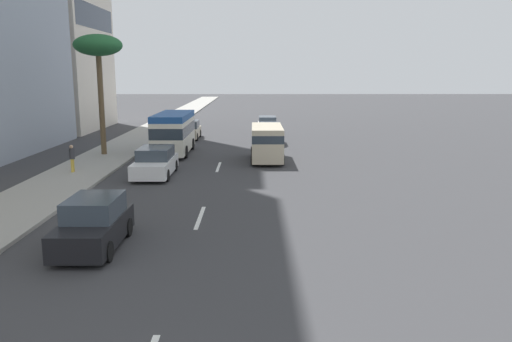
# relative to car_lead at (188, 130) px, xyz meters

# --- Properties ---
(ground_plane) EXTENTS (198.00, 198.00, 0.00)m
(ground_plane) POSITION_rel_car_lead_xyz_m (-6.63, -3.51, -0.74)
(ground_plane) COLOR #38383A
(sidewalk_right) EXTENTS (162.00, 3.81, 0.15)m
(sidewalk_right) POSITION_rel_car_lead_xyz_m (-6.63, 4.29, -0.66)
(sidewalk_right) COLOR #9E9B93
(sidewalk_right) RESTS_ON ground_plane
(lane_stripe_mid) EXTENTS (3.20, 0.16, 0.01)m
(lane_stripe_mid) POSITION_rel_car_lead_xyz_m (-24.44, -3.51, -0.73)
(lane_stripe_mid) COLOR silver
(lane_stripe_mid) RESTS_ON ground_plane
(lane_stripe_far) EXTENTS (3.20, 0.16, 0.01)m
(lane_stripe_far) POSITION_rel_car_lead_xyz_m (-13.49, -3.51, -0.73)
(lane_stripe_far) COLOR silver
(lane_stripe_far) RESTS_ON ground_plane
(car_lead) EXTENTS (4.22, 1.90, 1.55)m
(car_lead) POSITION_rel_car_lead_xyz_m (0.00, 0.00, 0.00)
(car_lead) COLOR beige
(car_lead) RESTS_ON ground_plane
(van_second) EXTENTS (5.09, 2.08, 2.27)m
(van_second) POSITION_rel_car_lead_xyz_m (-11.34, -6.52, 0.57)
(van_second) COLOR beige
(van_second) RESTS_ON ground_plane
(car_third) EXTENTS (4.01, 1.79, 1.67)m
(car_third) POSITION_rel_car_lead_xyz_m (-27.91, -0.42, 0.05)
(car_third) COLOR black
(car_third) RESTS_ON ground_plane
(car_fourth) EXTENTS (4.68, 1.97, 1.58)m
(car_fourth) POSITION_rel_car_lead_xyz_m (-16.11, -0.19, 0.01)
(car_fourth) COLOR white
(car_fourth) RESTS_ON ground_plane
(car_fifth) EXTENTS (4.41, 1.80, 1.62)m
(car_fifth) POSITION_rel_car_lead_xyz_m (3.74, -6.96, 0.03)
(car_fifth) COLOR white
(car_fifth) RESTS_ON ground_plane
(minibus_sixth) EXTENTS (6.72, 2.34, 2.86)m
(minibus_sixth) POSITION_rel_car_lead_xyz_m (-8.28, -0.03, 0.84)
(minibus_sixth) COLOR silver
(minibus_sixth) RESTS_ON ground_plane
(car_seventh) EXTENTS (4.70, 1.86, 1.64)m
(car_seventh) POSITION_rel_car_lead_xyz_m (-2.83, -6.97, 0.04)
(car_seventh) COLOR white
(car_seventh) RESTS_ON ground_plane
(pedestrian_near_lamp) EXTENTS (0.39, 0.37, 1.53)m
(pedestrian_near_lamp) POSITION_rel_car_lead_xyz_m (-15.76, 4.54, 0.25)
(pedestrian_near_lamp) COLOR gold
(pedestrian_near_lamp) RESTS_ON sidewalk_right
(palm_tree) EXTENTS (3.18, 3.18, 8.00)m
(palm_tree) POSITION_rel_car_lead_xyz_m (-9.36, 4.63, 6.47)
(palm_tree) COLOR brown
(palm_tree) RESTS_ON sidewalk_right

